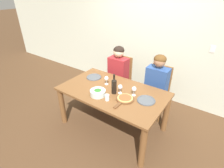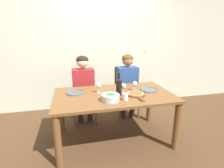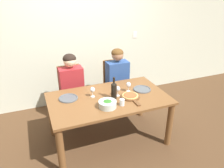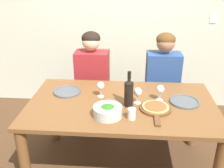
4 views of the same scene
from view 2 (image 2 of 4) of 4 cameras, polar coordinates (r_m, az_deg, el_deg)
ground_plane at (r=2.83m, az=0.56°, el=-17.39°), size 40.00×40.00×0.00m
back_wall at (r=3.76m, az=-4.77°, el=12.80°), size 10.00×0.06×2.70m
dining_table at (r=2.55m, az=0.59°, el=-5.83°), size 1.68×0.97×0.73m
chair_left at (r=3.31m, az=-9.30°, el=-2.95°), size 0.42×0.42×0.95m
chair_right at (r=3.45m, az=4.38°, el=-1.94°), size 0.42×0.42×0.95m
person_woman at (r=3.13m, az=-9.32°, el=0.26°), size 0.47×0.51×1.20m
person_man at (r=3.29m, az=5.08°, el=1.18°), size 0.47×0.51×1.20m
wine_bottle at (r=2.43m, az=2.30°, el=-0.66°), size 0.08×0.08×0.32m
broccoli_bowl at (r=2.25m, az=-0.49°, el=-4.42°), size 0.24×0.24×0.09m
dinner_plate_left at (r=2.60m, az=-11.97°, el=-2.71°), size 0.27×0.27×0.02m
dinner_plate_right at (r=2.73m, az=11.91°, el=-1.82°), size 0.27×0.27×0.02m
pizza_on_board at (r=2.49m, az=7.78°, el=-3.23°), size 0.27×0.41×0.04m
wine_glass_left at (r=2.53m, az=-4.39°, el=-0.64°), size 0.07×0.07×0.15m
wine_glass_right at (r=2.64m, az=7.48°, el=-0.06°), size 0.07×0.07×0.15m
wine_glass_centre at (r=2.51m, az=3.70°, el=-0.76°), size 0.07×0.07×0.15m
water_tumbler at (r=2.27m, az=4.47°, el=-4.23°), size 0.07×0.07×0.09m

